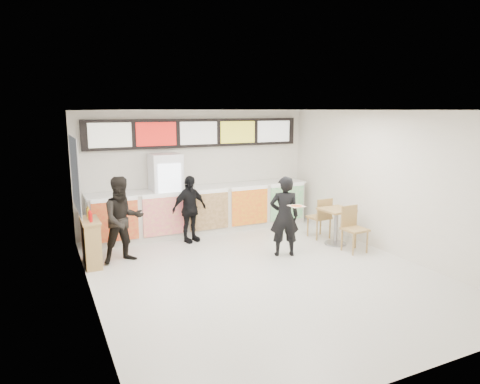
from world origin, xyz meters
TOP-DOWN VIEW (x-y plane):
  - floor at (0.00, 0.00)m, footprint 7.00×7.00m
  - ceiling at (0.00, 0.00)m, footprint 7.00×7.00m
  - wall_back at (0.00, 3.50)m, footprint 6.00×0.00m
  - wall_left at (-3.00, 0.00)m, footprint 0.00×7.00m
  - wall_right at (3.00, 0.00)m, footprint 0.00×7.00m
  - service_counter at (0.00, 3.09)m, footprint 5.56×0.77m
  - menu_board at (0.00, 3.41)m, footprint 5.50×0.14m
  - drinks_fridge at (-0.93, 3.11)m, footprint 0.70×0.67m
  - mirror_panel at (-2.99, 2.45)m, footprint 0.01×2.00m
  - customer_main at (0.89, 0.72)m, footprint 0.72×0.59m
  - customer_left at (-2.20, 1.76)m, footprint 0.93×0.77m
  - customer_mid at (-0.58, 2.48)m, footprint 0.98×0.62m
  - pizza_slice at (0.89, 0.27)m, footprint 0.36×0.36m
  - cafe_table at (2.35, 0.86)m, footprint 0.69×1.69m
  - condiment_ledge at (-2.82, 1.83)m, footprint 0.33×0.83m

SIDE VIEW (x-z plane):
  - floor at x=0.00m, z-range 0.00..0.00m
  - condiment_ledge at x=-2.82m, z-range -0.08..1.02m
  - cafe_table at x=2.35m, z-range 0.08..1.06m
  - service_counter at x=0.00m, z-range 0.00..1.14m
  - customer_mid at x=-0.58m, z-range 0.00..1.55m
  - customer_main at x=0.89m, z-range 0.00..1.68m
  - customer_left at x=-2.20m, z-range 0.00..1.73m
  - drinks_fridge at x=-0.93m, z-range 0.00..2.00m
  - pizza_slice at x=0.89m, z-range 1.15..1.17m
  - wall_back at x=0.00m, z-range -1.50..4.50m
  - wall_left at x=-3.00m, z-range -2.00..5.00m
  - wall_right at x=3.00m, z-range -2.00..5.00m
  - mirror_panel at x=-2.99m, z-range 1.00..2.50m
  - menu_board at x=0.00m, z-range 2.10..2.80m
  - ceiling at x=0.00m, z-range 3.00..3.00m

